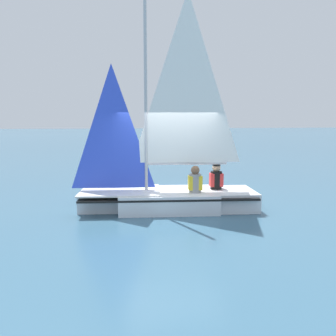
{
  "coord_description": "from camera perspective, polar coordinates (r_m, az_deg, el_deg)",
  "views": [
    {
      "loc": [
        -2.14,
        -8.1,
        2.23
      ],
      "look_at": [
        0.0,
        0.0,
        1.08
      ],
      "focal_mm": 35.0,
      "sensor_mm": 36.0,
      "label": 1
    }
  ],
  "objects": [
    {
      "name": "sailor_crew",
      "position": [
        8.87,
        8.38,
        -2.65
      ],
      "size": [
        0.38,
        0.35,
        1.16
      ],
      "rotation": [
        0.0,
        0.0,
        2.95
      ],
      "color": "black",
      "rests_on": "ground_plane"
    },
    {
      "name": "sailor_helm",
      "position": [
        8.37,
        4.73,
        -3.3
      ],
      "size": [
        0.38,
        0.35,
        1.16
      ],
      "rotation": [
        0.0,
        0.0,
        2.95
      ],
      "color": "black",
      "rests_on": "ground_plane"
    },
    {
      "name": "ground_plane",
      "position": [
        8.67,
        0.0,
        -7.09
      ],
      "size": [
        260.0,
        260.0,
        0.0
      ],
      "primitive_type": "plane",
      "color": "#38607A"
    },
    {
      "name": "sailboat_main",
      "position": [
        8.52,
        0.2,
        -2.5
      ],
      "size": [
        4.69,
        2.42,
        5.55
      ],
      "rotation": [
        0.0,
        0.0,
        2.95
      ],
      "color": "silver",
      "rests_on": "ground_plane"
    }
  ]
}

